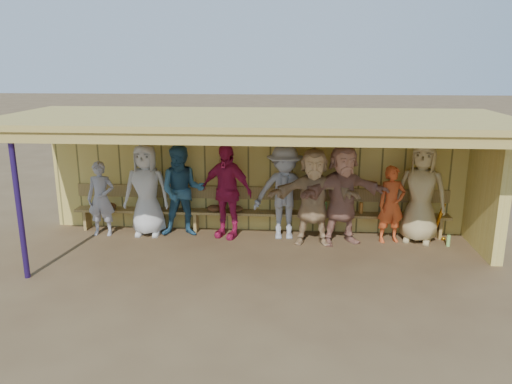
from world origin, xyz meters
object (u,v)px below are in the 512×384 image
(player_b, at_px, (147,190))
(player_f, at_px, (342,195))
(player_extra, at_px, (313,197))
(player_e, at_px, (284,192))
(player_g, at_px, (391,204))
(player_d, at_px, (226,191))
(player_h, at_px, (421,193))
(player_a, at_px, (101,199))
(player_c, at_px, (182,191))
(bench, at_px, (259,207))

(player_b, height_order, player_f, player_f)
(player_extra, bearing_deg, player_e, 152.77)
(player_f, relative_size, player_extra, 1.04)
(player_f, relative_size, player_g, 1.29)
(player_b, distance_m, player_d, 1.60)
(player_g, relative_size, player_h, 0.76)
(player_a, xyz_separation_m, player_b, (0.90, 0.09, 0.17))
(player_c, bearing_deg, player_b, 172.91)
(player_c, distance_m, player_h, 4.62)
(player_f, xyz_separation_m, player_g, (0.95, 0.14, -0.21))
(player_a, relative_size, player_f, 0.78)
(bench, bearing_deg, player_e, -30.30)
(player_c, xyz_separation_m, player_h, (4.62, 0.00, 0.06))
(player_extra, height_order, bench, player_extra)
(player_g, bearing_deg, player_a, 165.49)
(player_f, relative_size, bench, 0.25)
(player_c, bearing_deg, bench, 4.42)
(player_a, bearing_deg, player_b, 4.13)
(player_b, distance_m, player_h, 5.35)
(player_c, xyz_separation_m, player_d, (0.88, 0.00, 0.02))
(player_d, relative_size, player_h, 0.96)
(player_d, height_order, bench, player_d)
(player_a, distance_m, player_f, 4.75)
(player_g, height_order, player_h, player_h)
(player_c, xyz_separation_m, bench, (1.50, 0.31, -0.39))
(player_a, height_order, player_c, player_c)
(bench, bearing_deg, player_g, -8.17)
(player_g, height_order, bench, player_g)
(player_e, bearing_deg, player_extra, -31.08)
(player_g, bearing_deg, player_h, -8.13)
(player_a, xyz_separation_m, player_f, (4.75, -0.11, 0.21))
(player_b, bearing_deg, player_a, -174.86)
(player_d, xyz_separation_m, player_e, (1.15, 0.00, -0.00))
(player_a, distance_m, player_h, 6.26)
(player_b, distance_m, player_c, 0.72)
(player_c, distance_m, player_g, 4.08)
(player_b, xyz_separation_m, player_g, (4.80, -0.06, -0.18))
(player_c, relative_size, player_f, 0.95)
(player_g, bearing_deg, player_c, 164.30)
(player_g, relative_size, player_extra, 0.81)
(bench, bearing_deg, player_d, -153.88)
(player_d, xyz_separation_m, player_f, (2.25, -0.21, 0.03))
(player_extra, bearing_deg, player_f, 6.92)
(player_a, relative_size, player_b, 0.81)
(player_e, bearing_deg, player_b, 175.72)
(player_b, bearing_deg, player_d, -0.69)
(player_d, xyz_separation_m, bench, (0.62, 0.31, -0.41))
(player_d, bearing_deg, player_e, 21.69)
(player_h, height_order, bench, player_h)
(player_e, distance_m, player_f, 1.12)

